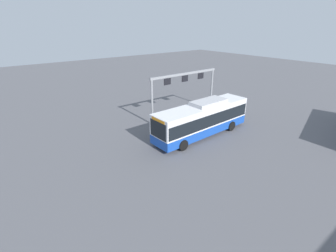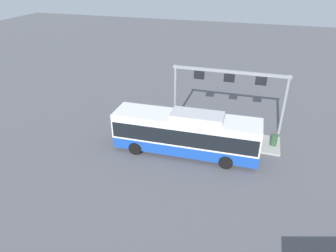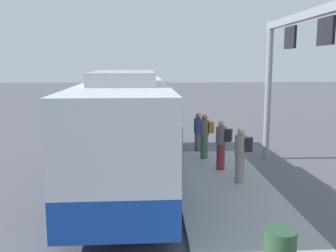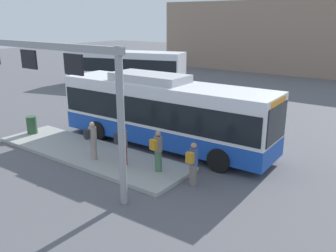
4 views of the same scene
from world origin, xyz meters
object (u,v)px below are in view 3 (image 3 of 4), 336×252
(person_boarding, at_px, (199,132))
(person_waiting_far, at_px, (241,153))
(bus_main, at_px, (125,123))
(person_waiting_near, at_px, (205,135))
(person_waiting_mid, at_px, (222,143))

(person_boarding, relative_size, person_waiting_far, 1.00)
(bus_main, relative_size, person_waiting_near, 6.53)
(person_waiting_near, bearing_deg, person_waiting_far, 108.16)
(person_waiting_near, bearing_deg, person_boarding, -82.68)
(person_boarding, bearing_deg, person_waiting_far, 96.04)
(bus_main, distance_m, person_waiting_mid, 3.28)
(person_boarding, distance_m, person_waiting_near, 1.61)
(person_waiting_mid, bearing_deg, bus_main, 30.37)
(person_boarding, distance_m, person_waiting_mid, 3.16)
(person_waiting_near, relative_size, person_waiting_mid, 1.00)
(person_waiting_mid, distance_m, person_waiting_far, 1.50)
(person_waiting_near, relative_size, person_waiting_far, 1.00)
(person_waiting_mid, height_order, person_waiting_far, same)
(person_waiting_near, height_order, person_waiting_far, same)
(person_boarding, bearing_deg, person_waiting_near, 88.92)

